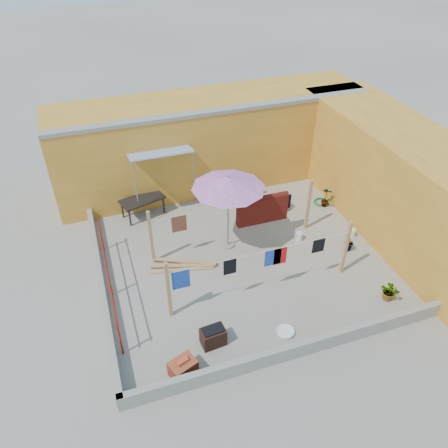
{
  "coord_description": "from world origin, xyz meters",
  "views": [
    {
      "loc": [
        -3.64,
        -9.02,
        8.71
      ],
      "look_at": [
        -0.47,
        0.3,
        1.24
      ],
      "focal_mm": 35.0,
      "sensor_mm": 36.0,
      "label": 1
    }
  ],
  "objects_px": {
    "brazier": "(213,336)",
    "white_basin": "(286,332)",
    "water_jug_a": "(352,233)",
    "patio_umbrella": "(228,183)",
    "outdoor_table": "(142,200)",
    "plant_back_a": "(245,186)",
    "water_jug_b": "(299,236)",
    "green_hose": "(321,202)",
    "brick_stack": "(183,368)"
  },
  "relations": [
    {
      "from": "brazier",
      "to": "white_basin",
      "type": "xyz_separation_m",
      "value": [
        1.8,
        -0.27,
        -0.21
      ]
    },
    {
      "from": "brazier",
      "to": "water_jug_a",
      "type": "bearing_deg",
      "value": 25.08
    },
    {
      "from": "water_jug_a",
      "to": "patio_umbrella",
      "type": "bearing_deg",
      "value": 168.19
    },
    {
      "from": "outdoor_table",
      "to": "plant_back_a",
      "type": "relative_size",
      "value": 1.94
    },
    {
      "from": "plant_back_a",
      "to": "water_jug_b",
      "type": "bearing_deg",
      "value": -76.38
    },
    {
      "from": "patio_umbrella",
      "to": "green_hose",
      "type": "distance_m",
      "value": 4.64
    },
    {
      "from": "brazier",
      "to": "patio_umbrella",
      "type": "bearing_deg",
      "value": 65.31
    },
    {
      "from": "brazier",
      "to": "green_hose",
      "type": "bearing_deg",
      "value": 39.74
    },
    {
      "from": "outdoor_table",
      "to": "plant_back_a",
      "type": "bearing_deg",
      "value": 0.0
    },
    {
      "from": "water_jug_b",
      "to": "patio_umbrella",
      "type": "bearing_deg",
      "value": 168.6
    },
    {
      "from": "patio_umbrella",
      "to": "water_jug_a",
      "type": "xyz_separation_m",
      "value": [
        3.89,
        -0.81,
        -2.14
      ]
    },
    {
      "from": "outdoor_table",
      "to": "white_basin",
      "type": "relative_size",
      "value": 3.41
    },
    {
      "from": "outdoor_table",
      "to": "brazier",
      "type": "bearing_deg",
      "value": -83.95
    },
    {
      "from": "water_jug_b",
      "to": "plant_back_a",
      "type": "height_order",
      "value": "plant_back_a"
    },
    {
      "from": "water_jug_b",
      "to": "green_hose",
      "type": "xyz_separation_m",
      "value": [
        1.68,
        1.61,
        -0.1
      ]
    },
    {
      "from": "brazier",
      "to": "green_hose",
      "type": "distance_m",
      "value": 7.07
    },
    {
      "from": "outdoor_table",
      "to": "brick_stack",
      "type": "distance_m",
      "value": 6.42
    },
    {
      "from": "brazier",
      "to": "water_jug_b",
      "type": "height_order",
      "value": "brazier"
    },
    {
      "from": "brick_stack",
      "to": "white_basin",
      "type": "distance_m",
      "value": 2.72
    },
    {
      "from": "water_jug_a",
      "to": "brazier",
      "type": "bearing_deg",
      "value": -154.92
    },
    {
      "from": "green_hose",
      "to": "white_basin",
      "type": "bearing_deg",
      "value": -127.22
    },
    {
      "from": "water_jug_a",
      "to": "plant_back_a",
      "type": "relative_size",
      "value": 0.38
    },
    {
      "from": "water_jug_a",
      "to": "green_hose",
      "type": "bearing_deg",
      "value": 90.0
    },
    {
      "from": "water_jug_a",
      "to": "water_jug_b",
      "type": "bearing_deg",
      "value": 167.65
    },
    {
      "from": "white_basin",
      "to": "water_jug_a",
      "type": "bearing_deg",
      "value": 37.74
    },
    {
      "from": "patio_umbrella",
      "to": "water_jug_b",
      "type": "distance_m",
      "value": 3.11
    },
    {
      "from": "white_basin",
      "to": "green_hose",
      "type": "relative_size",
      "value": 0.82
    },
    {
      "from": "white_basin",
      "to": "green_hose",
      "type": "xyz_separation_m",
      "value": [
        3.64,
        4.79,
        -0.0
      ]
    },
    {
      "from": "outdoor_table",
      "to": "water_jug_a",
      "type": "xyz_separation_m",
      "value": [
        6.05,
        -3.27,
        -0.47
      ]
    },
    {
      "from": "white_basin",
      "to": "green_hose",
      "type": "bearing_deg",
      "value": 52.78
    },
    {
      "from": "brick_stack",
      "to": "green_hose",
      "type": "distance_m",
      "value": 8.14
    },
    {
      "from": "water_jug_b",
      "to": "plant_back_a",
      "type": "bearing_deg",
      "value": 103.62
    },
    {
      "from": "patio_umbrella",
      "to": "brick_stack",
      "type": "xyz_separation_m",
      "value": [
        -2.44,
        -3.95,
        -2.05
      ]
    },
    {
      "from": "water_jug_a",
      "to": "plant_back_a",
      "type": "distance_m",
      "value": 4.05
    },
    {
      "from": "water_jug_a",
      "to": "water_jug_b",
      "type": "distance_m",
      "value": 1.72
    },
    {
      "from": "patio_umbrella",
      "to": "water_jug_b",
      "type": "xyz_separation_m",
      "value": [
        2.21,
        -0.45,
        -2.13
      ]
    },
    {
      "from": "brick_stack",
      "to": "green_hose",
      "type": "relative_size",
      "value": 1.24
    },
    {
      "from": "patio_umbrella",
      "to": "water_jug_a",
      "type": "height_order",
      "value": "patio_umbrella"
    },
    {
      "from": "white_basin",
      "to": "plant_back_a",
      "type": "xyz_separation_m",
      "value": [
        1.26,
        6.08,
        0.36
      ]
    },
    {
      "from": "outdoor_table",
      "to": "brick_stack",
      "type": "height_order",
      "value": "outdoor_table"
    },
    {
      "from": "water_jug_a",
      "to": "plant_back_a",
      "type": "bearing_deg",
      "value": 126.1
    },
    {
      "from": "outdoor_table",
      "to": "brick_stack",
      "type": "xyz_separation_m",
      "value": [
        -0.28,
        -6.4,
        -0.38
      ]
    },
    {
      "from": "water_jug_a",
      "to": "water_jug_b",
      "type": "height_order",
      "value": "water_jug_b"
    },
    {
      "from": "patio_umbrella",
      "to": "brick_stack",
      "type": "relative_size",
      "value": 3.64
    },
    {
      "from": "patio_umbrella",
      "to": "brick_stack",
      "type": "distance_m",
      "value": 5.08
    },
    {
      "from": "brazier",
      "to": "water_jug_a",
      "type": "xyz_separation_m",
      "value": [
        5.44,
        2.54,
        -0.12
      ]
    },
    {
      "from": "patio_umbrella",
      "to": "green_hose",
      "type": "relative_size",
      "value": 4.53
    },
    {
      "from": "brazier",
      "to": "plant_back_a",
      "type": "distance_m",
      "value": 6.57
    },
    {
      "from": "white_basin",
      "to": "water_jug_a",
      "type": "xyz_separation_m",
      "value": [
        3.64,
        2.82,
        0.09
      ]
    },
    {
      "from": "brick_stack",
      "to": "water_jug_a",
      "type": "height_order",
      "value": "brick_stack"
    }
  ]
}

